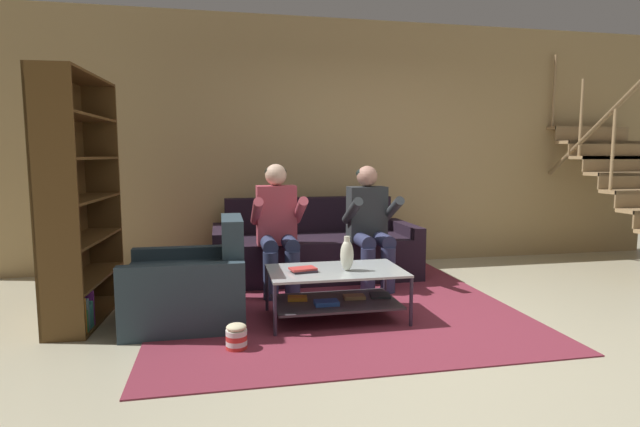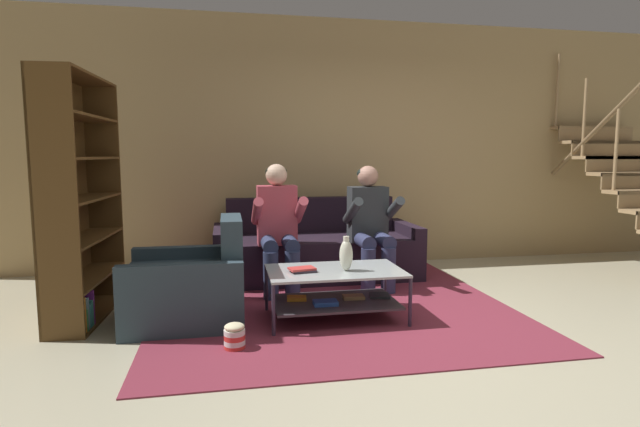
{
  "view_description": "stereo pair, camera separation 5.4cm",
  "coord_description": "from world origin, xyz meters",
  "px_view_note": "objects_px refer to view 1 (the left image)",
  "views": [
    {
      "loc": [
        -1.52,
        -3.43,
        1.32
      ],
      "look_at": [
        -0.62,
        0.92,
        0.8
      ],
      "focal_mm": 28.0,
      "sensor_mm": 36.0,
      "label": 1
    },
    {
      "loc": [
        -1.46,
        -3.44,
        1.32
      ],
      "look_at": [
        -0.62,
        0.92,
        0.8
      ],
      "focal_mm": 28.0,
      "sensor_mm": 36.0,
      "label": 2
    }
  ],
  "objects_px": {
    "person_seated_left": "(278,223)",
    "coffee_table": "(336,287)",
    "person_seated_right": "(370,221)",
    "bookshelf": "(74,210)",
    "vase": "(347,255)",
    "popcorn_tub": "(236,337)",
    "armchair": "(190,288)",
    "book_stack": "(304,270)",
    "couch": "(314,250)"
  },
  "relations": [
    {
      "from": "person_seated_left",
      "to": "coffee_table",
      "type": "distance_m",
      "value": 1.06
    },
    {
      "from": "person_seated_right",
      "to": "bookshelf",
      "type": "relative_size",
      "value": 0.62
    },
    {
      "from": "person_seated_left",
      "to": "coffee_table",
      "type": "bearing_deg",
      "value": -68.69
    },
    {
      "from": "vase",
      "to": "popcorn_tub",
      "type": "bearing_deg",
      "value": -153.68
    },
    {
      "from": "person_seated_left",
      "to": "armchair",
      "type": "height_order",
      "value": "person_seated_left"
    },
    {
      "from": "person_seated_right",
      "to": "vase",
      "type": "xyz_separation_m",
      "value": [
        -0.49,
        -0.97,
        -0.13
      ]
    },
    {
      "from": "book_stack",
      "to": "popcorn_tub",
      "type": "xyz_separation_m",
      "value": [
        -0.54,
        -0.46,
        -0.33
      ]
    },
    {
      "from": "person_seated_right",
      "to": "book_stack",
      "type": "xyz_separation_m",
      "value": [
        -0.83,
        -0.94,
        -0.24
      ]
    },
    {
      "from": "coffee_table",
      "to": "bookshelf",
      "type": "bearing_deg",
      "value": 168.18
    },
    {
      "from": "person_seated_left",
      "to": "coffee_table",
      "type": "height_order",
      "value": "person_seated_left"
    },
    {
      "from": "vase",
      "to": "bookshelf",
      "type": "bearing_deg",
      "value": 167.23
    },
    {
      "from": "vase",
      "to": "book_stack",
      "type": "distance_m",
      "value": 0.36
    },
    {
      "from": "book_stack",
      "to": "popcorn_tub",
      "type": "height_order",
      "value": "book_stack"
    },
    {
      "from": "couch",
      "to": "popcorn_tub",
      "type": "relative_size",
      "value": 11.7
    },
    {
      "from": "couch",
      "to": "coffee_table",
      "type": "relative_size",
      "value": 2.01
    },
    {
      "from": "couch",
      "to": "person_seated_left",
      "type": "xyz_separation_m",
      "value": [
        -0.46,
        -0.53,
        0.39
      ]
    },
    {
      "from": "person_seated_left",
      "to": "bookshelf",
      "type": "distance_m",
      "value": 1.76
    },
    {
      "from": "couch",
      "to": "popcorn_tub",
      "type": "height_order",
      "value": "couch"
    },
    {
      "from": "person_seated_right",
      "to": "coffee_table",
      "type": "bearing_deg",
      "value": -121.73
    },
    {
      "from": "couch",
      "to": "person_seated_left",
      "type": "bearing_deg",
      "value": -130.94
    },
    {
      "from": "vase",
      "to": "bookshelf",
      "type": "distance_m",
      "value": 2.19
    },
    {
      "from": "couch",
      "to": "book_stack",
      "type": "relative_size",
      "value": 9.71
    },
    {
      "from": "couch",
      "to": "armchair",
      "type": "distance_m",
      "value": 1.8
    },
    {
      "from": "bookshelf",
      "to": "person_seated_right",
      "type": "bearing_deg",
      "value": 10.68
    },
    {
      "from": "vase",
      "to": "bookshelf",
      "type": "relative_size",
      "value": 0.14
    },
    {
      "from": "vase",
      "to": "armchair",
      "type": "distance_m",
      "value": 1.26
    },
    {
      "from": "coffee_table",
      "to": "armchair",
      "type": "bearing_deg",
      "value": 172.44
    },
    {
      "from": "person_seated_right",
      "to": "armchair",
      "type": "xyz_separation_m",
      "value": [
        -1.71,
        -0.76,
        -0.39
      ]
    },
    {
      "from": "popcorn_tub",
      "to": "book_stack",
      "type": "bearing_deg",
      "value": 40.44
    },
    {
      "from": "couch",
      "to": "coffee_table",
      "type": "distance_m",
      "value": 1.45
    },
    {
      "from": "couch",
      "to": "coffee_table",
      "type": "xyz_separation_m",
      "value": [
        -0.1,
        -1.45,
        -0.02
      ]
    },
    {
      "from": "book_stack",
      "to": "bookshelf",
      "type": "bearing_deg",
      "value": 165.6
    },
    {
      "from": "bookshelf",
      "to": "popcorn_tub",
      "type": "relative_size",
      "value": 10.53
    },
    {
      "from": "person_seated_left",
      "to": "book_stack",
      "type": "height_order",
      "value": "person_seated_left"
    },
    {
      "from": "person_seated_left",
      "to": "popcorn_tub",
      "type": "xyz_separation_m",
      "value": [
        -0.45,
        -1.41,
        -0.58
      ]
    },
    {
      "from": "vase",
      "to": "armchair",
      "type": "xyz_separation_m",
      "value": [
        -1.22,
        0.2,
        -0.26
      ]
    },
    {
      "from": "book_stack",
      "to": "armchair",
      "type": "distance_m",
      "value": 0.91
    },
    {
      "from": "couch",
      "to": "vase",
      "type": "xyz_separation_m",
      "value": [
        -0.03,
        -1.5,
        0.25
      ]
    },
    {
      "from": "armchair",
      "to": "couch",
      "type": "bearing_deg",
      "value": 46.11
    },
    {
      "from": "person_seated_right",
      "to": "bookshelf",
      "type": "distance_m",
      "value": 2.65
    },
    {
      "from": "vase",
      "to": "coffee_table",
      "type": "bearing_deg",
      "value": 145.55
    },
    {
      "from": "vase",
      "to": "bookshelf",
      "type": "xyz_separation_m",
      "value": [
        -2.11,
        0.48,
        0.35
      ]
    },
    {
      "from": "person_seated_left",
      "to": "person_seated_right",
      "type": "distance_m",
      "value": 0.92
    },
    {
      "from": "person_seated_right",
      "to": "coffee_table",
      "type": "distance_m",
      "value": 1.15
    },
    {
      "from": "person_seated_right",
      "to": "vase",
      "type": "bearing_deg",
      "value": -116.82
    },
    {
      "from": "couch",
      "to": "bookshelf",
      "type": "xyz_separation_m",
      "value": [
        -2.13,
        -1.02,
        0.61
      ]
    },
    {
      "from": "person_seated_right",
      "to": "armchair",
      "type": "distance_m",
      "value": 1.91
    },
    {
      "from": "book_stack",
      "to": "popcorn_tub",
      "type": "distance_m",
      "value": 0.79
    },
    {
      "from": "coffee_table",
      "to": "person_seated_right",
      "type": "bearing_deg",
      "value": 58.27
    },
    {
      "from": "popcorn_tub",
      "to": "person_seated_right",
      "type": "bearing_deg",
      "value": 45.61
    }
  ]
}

